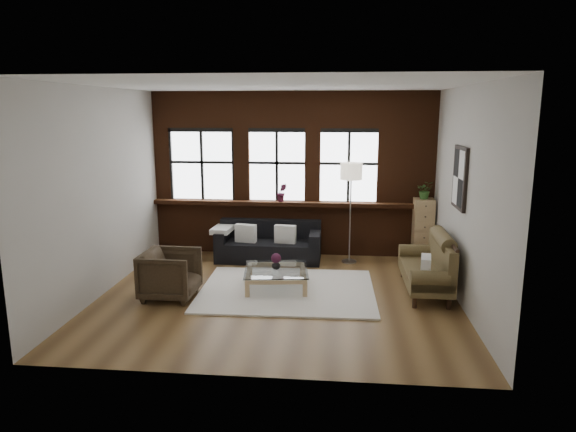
# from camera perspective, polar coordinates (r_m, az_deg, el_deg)

# --- Properties ---
(floor) EXTENTS (5.50, 5.50, 0.00)m
(floor) POSITION_cam_1_polar(r_m,az_deg,el_deg) (8.12, -1.13, -8.83)
(floor) COLOR brown
(floor) RESTS_ON ground
(ceiling) EXTENTS (5.50, 5.50, 0.00)m
(ceiling) POSITION_cam_1_polar(r_m,az_deg,el_deg) (7.61, -1.23, 14.36)
(ceiling) COLOR white
(ceiling) RESTS_ON ground
(wall_back) EXTENTS (5.50, 0.00, 5.50)m
(wall_back) POSITION_cam_1_polar(r_m,az_deg,el_deg) (10.16, 0.49, 4.68)
(wall_back) COLOR #B4B0A7
(wall_back) RESTS_ON ground
(wall_front) EXTENTS (5.50, 0.00, 5.50)m
(wall_front) POSITION_cam_1_polar(r_m,az_deg,el_deg) (5.28, -4.39, -2.04)
(wall_front) COLOR #B4B0A7
(wall_front) RESTS_ON ground
(wall_left) EXTENTS (0.00, 5.00, 5.00)m
(wall_left) POSITION_cam_1_polar(r_m,az_deg,el_deg) (8.48, -19.99, 2.54)
(wall_left) COLOR #B4B0A7
(wall_left) RESTS_ON ground
(wall_right) EXTENTS (0.00, 5.00, 5.00)m
(wall_right) POSITION_cam_1_polar(r_m,az_deg,el_deg) (7.87, 19.14, 1.93)
(wall_right) COLOR #B4B0A7
(wall_right) RESTS_ON ground
(brick_backwall) EXTENTS (5.50, 0.12, 3.20)m
(brick_backwall) POSITION_cam_1_polar(r_m,az_deg,el_deg) (10.10, 0.46, 4.64)
(brick_backwall) COLOR #462210
(brick_backwall) RESTS_ON floor
(sill_ledge) EXTENTS (5.50, 0.30, 0.08)m
(sill_ledge) POSITION_cam_1_polar(r_m,az_deg,el_deg) (10.10, 0.41, 1.42)
(sill_ledge) COLOR #462210
(sill_ledge) RESTS_ON brick_backwall
(window_left) EXTENTS (1.38, 0.10, 1.50)m
(window_left) POSITION_cam_1_polar(r_m,az_deg,el_deg) (10.41, -9.49, 5.52)
(window_left) COLOR black
(window_left) RESTS_ON brick_backwall
(window_mid) EXTENTS (1.38, 0.10, 1.50)m
(window_mid) POSITION_cam_1_polar(r_m,az_deg,el_deg) (10.13, -1.23, 5.50)
(window_mid) COLOR black
(window_mid) RESTS_ON brick_backwall
(window_right) EXTENTS (1.38, 0.10, 1.50)m
(window_right) POSITION_cam_1_polar(r_m,az_deg,el_deg) (10.06, 6.75, 5.38)
(window_right) COLOR black
(window_right) RESTS_ON brick_backwall
(wall_poster) EXTENTS (0.05, 0.74, 0.94)m
(wall_poster) POSITION_cam_1_polar(r_m,az_deg,el_deg) (8.11, 18.57, 4.04)
(wall_poster) COLOR black
(wall_poster) RESTS_ON wall_right
(shag_rug) EXTENTS (2.80, 2.22, 0.03)m
(shag_rug) POSITION_cam_1_polar(r_m,az_deg,el_deg) (8.30, -0.09, -8.24)
(shag_rug) COLOR silver
(shag_rug) RESTS_ON floor
(dark_sofa) EXTENTS (1.98, 0.80, 0.72)m
(dark_sofa) POSITION_cam_1_polar(r_m,az_deg,el_deg) (9.86, -2.16, -2.91)
(dark_sofa) COLOR black
(dark_sofa) RESTS_ON floor
(pillow_a) EXTENTS (0.42, 0.21, 0.34)m
(pillow_a) POSITION_cam_1_polar(r_m,az_deg,el_deg) (9.78, -4.71, -1.92)
(pillow_a) COLOR silver
(pillow_a) RESTS_ON dark_sofa
(pillow_b) EXTENTS (0.42, 0.19, 0.34)m
(pillow_b) POSITION_cam_1_polar(r_m,az_deg,el_deg) (9.67, -0.31, -2.03)
(pillow_b) COLOR silver
(pillow_b) RESTS_ON dark_sofa
(vintage_settee) EXTENTS (0.74, 1.67, 0.89)m
(vintage_settee) POSITION_cam_1_polar(r_m,az_deg,el_deg) (8.43, 14.99, -5.27)
(vintage_settee) COLOR brown
(vintage_settee) RESTS_ON floor
(pillow_settee) EXTENTS (0.20, 0.40, 0.34)m
(pillow_settee) POSITION_cam_1_polar(r_m,az_deg,el_deg) (7.90, 15.05, -5.55)
(pillow_settee) COLOR silver
(pillow_settee) RESTS_ON vintage_settee
(armchair) EXTENTS (0.84, 0.81, 0.75)m
(armchair) POSITION_cam_1_polar(r_m,az_deg,el_deg) (8.12, -12.93, -6.33)
(armchair) COLOR #2D2216
(armchair) RESTS_ON floor
(coffee_table) EXTENTS (1.12, 1.12, 0.34)m
(coffee_table) POSITION_cam_1_polar(r_m,az_deg,el_deg) (8.38, -1.32, -7.00)
(coffee_table) COLOR tan
(coffee_table) RESTS_ON shag_rug
(vase) EXTENTS (0.19, 0.19, 0.15)m
(vase) POSITION_cam_1_polar(r_m,az_deg,el_deg) (8.30, -1.33, -5.42)
(vase) COLOR #B2B2B2
(vase) RESTS_ON coffee_table
(flowers) EXTENTS (0.16, 0.16, 0.16)m
(flowers) POSITION_cam_1_polar(r_m,az_deg,el_deg) (8.27, -1.34, -4.71)
(flowers) COLOR #481832
(flowers) RESTS_ON vase
(drawer_chest) EXTENTS (0.37, 0.37, 1.20)m
(drawer_chest) POSITION_cam_1_polar(r_m,az_deg,el_deg) (10.10, 14.75, -1.52)
(drawer_chest) COLOR tan
(drawer_chest) RESTS_ON floor
(potted_plant_top) EXTENTS (0.32, 0.28, 0.34)m
(potted_plant_top) POSITION_cam_1_polar(r_m,az_deg,el_deg) (9.96, 14.98, 2.80)
(potted_plant_top) COLOR #2D5923
(potted_plant_top) RESTS_ON drawer_chest
(floor_lamp) EXTENTS (0.40, 0.40, 2.04)m
(floor_lamp) POSITION_cam_1_polar(r_m,az_deg,el_deg) (9.64, 6.94, 0.71)
(floor_lamp) COLOR #A5A5A8
(floor_lamp) RESTS_ON floor
(sill_plant) EXTENTS (0.23, 0.20, 0.36)m
(sill_plant) POSITION_cam_1_polar(r_m,az_deg,el_deg) (10.05, -0.69, 2.64)
(sill_plant) COLOR #481832
(sill_plant) RESTS_ON sill_ledge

